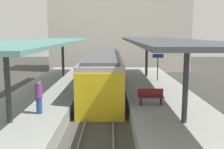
{
  "coord_description": "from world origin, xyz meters",
  "views": [
    {
      "loc": [
        0.66,
        -15.78,
        4.81
      ],
      "look_at": [
        0.69,
        2.72,
        1.93
      ],
      "focal_mm": 41.68,
      "sensor_mm": 36.0,
      "label": 1
    }
  ],
  "objects_px": {
    "commuter_train": "(103,73)",
    "platform_sign": "(157,61)",
    "platform_bench": "(150,96)",
    "passenger_near_bench": "(38,96)"
  },
  "relations": [
    {
      "from": "passenger_near_bench",
      "to": "platform_sign",
      "type": "bearing_deg",
      "value": 51.24
    },
    {
      "from": "platform_bench",
      "to": "platform_sign",
      "type": "xyz_separation_m",
      "value": [
        1.65,
        7.43,
        1.16
      ]
    },
    {
      "from": "platform_bench",
      "to": "platform_sign",
      "type": "bearing_deg",
      "value": 77.45
    },
    {
      "from": "platform_sign",
      "to": "passenger_near_bench",
      "type": "distance_m",
      "value": 11.67
    },
    {
      "from": "commuter_train",
      "to": "platform_bench",
      "type": "xyz_separation_m",
      "value": [
        2.77,
        -6.83,
        -0.26
      ]
    },
    {
      "from": "platform_bench",
      "to": "passenger_near_bench",
      "type": "distance_m",
      "value": 5.88
    },
    {
      "from": "commuter_train",
      "to": "passenger_near_bench",
      "type": "relative_size",
      "value": 8.98
    },
    {
      "from": "commuter_train",
      "to": "platform_sign",
      "type": "bearing_deg",
      "value": 7.64
    },
    {
      "from": "commuter_train",
      "to": "platform_bench",
      "type": "height_order",
      "value": "commuter_train"
    },
    {
      "from": "commuter_train",
      "to": "platform_sign",
      "type": "distance_m",
      "value": 4.56
    }
  ]
}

